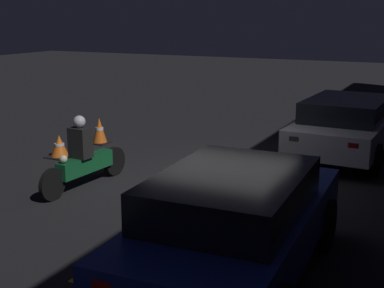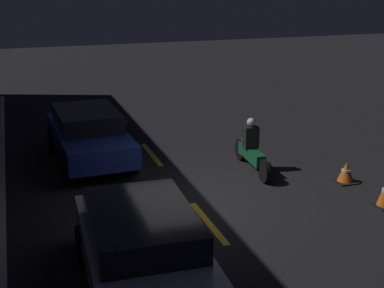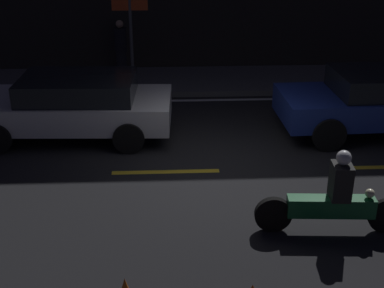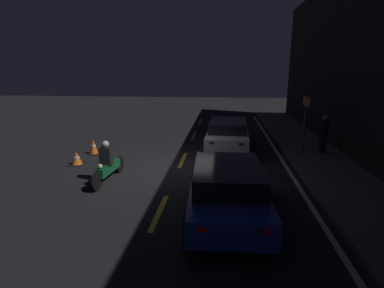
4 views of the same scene
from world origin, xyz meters
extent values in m
plane|color=black|center=(0.00, 0.00, 0.00)|extent=(56.00, 56.00, 0.00)
cube|color=gold|center=(-1.00, 0.00, 0.00)|extent=(2.00, 0.14, 0.01)
cube|color=gold|center=(3.50, 0.00, 0.00)|extent=(2.00, 0.14, 0.01)
cube|color=gold|center=(8.00, 0.00, 0.00)|extent=(2.00, 0.14, 0.01)
cube|color=silver|center=(0.00, 3.93, 0.00)|extent=(25.20, 0.14, 0.01)
cube|color=silver|center=(-3.00, 1.79, 0.60)|extent=(4.30, 1.92, 0.56)
cube|color=black|center=(-2.79, 1.78, 1.10)|extent=(2.39, 1.67, 0.44)
cube|color=red|center=(-0.94, 1.14, 0.74)|extent=(0.07, 0.20, 0.10)
cube|color=red|center=(-0.89, 2.27, 0.74)|extent=(0.07, 0.20, 0.10)
cylinder|color=black|center=(-1.72, 0.89, 0.32)|extent=(0.64, 0.21, 0.63)
cylinder|color=black|center=(-1.65, 2.59, 0.32)|extent=(0.64, 0.21, 0.63)
cube|color=navy|center=(3.50, 1.69, 0.63)|extent=(4.15, 1.86, 0.56)
cube|color=black|center=(3.70, 1.69, 1.14)|extent=(2.31, 1.62, 0.46)
cube|color=red|center=(5.53, 1.21, 0.77)|extent=(0.07, 0.20, 0.10)
cube|color=red|center=(5.49, 2.32, 0.77)|extent=(0.07, 0.20, 0.10)
cylinder|color=black|center=(2.27, 0.80, 0.34)|extent=(0.70, 0.21, 0.69)
cylinder|color=black|center=(2.20, 2.47, 0.34)|extent=(0.70, 0.21, 0.69)
cylinder|color=black|center=(4.80, 0.90, 0.34)|extent=(0.70, 0.21, 0.69)
cylinder|color=black|center=(4.73, 2.57, 0.34)|extent=(0.70, 0.21, 0.69)
cylinder|color=black|center=(2.32, -2.13, 0.28)|extent=(0.57, 0.12, 0.56)
cylinder|color=black|center=(0.62, -2.02, 0.28)|extent=(0.57, 0.14, 0.56)
cube|color=#14592D|center=(1.47, -2.08, 0.43)|extent=(1.31, 0.32, 0.30)
sphere|color=#F2EABF|center=(2.02, -2.11, 0.66)|extent=(0.14, 0.14, 0.14)
cube|color=black|center=(1.57, -2.08, 0.86)|extent=(0.30, 0.38, 0.55)
sphere|color=silver|center=(1.57, -2.08, 1.24)|extent=(0.22, 0.22, 0.22)
cube|color=black|center=(0.02, -3.89, 0.01)|extent=(0.52, 0.52, 0.03)
cone|color=orange|center=(0.02, -3.89, 0.27)|extent=(0.40, 0.40, 0.47)
cylinder|color=white|center=(0.02, -3.89, 0.29)|extent=(0.22, 0.22, 0.06)
camera|label=1|loc=(9.04, 3.81, 3.09)|focal=50.00mm
camera|label=2|loc=(-10.13, 3.45, 4.76)|focal=50.00mm
camera|label=3|loc=(-0.93, -8.86, 4.57)|focal=50.00mm
camera|label=4|loc=(10.29, 1.54, 3.52)|focal=28.00mm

